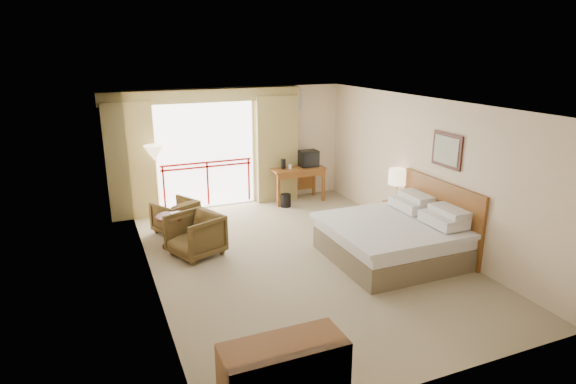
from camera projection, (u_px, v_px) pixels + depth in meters
name	position (u px, v px, depth m)	size (l,w,h in m)	color
floor	(301.00, 258.00, 8.44)	(7.00, 7.00, 0.00)	gray
ceiling	(302.00, 103.00, 7.66)	(7.00, 7.00, 0.00)	white
wall_back	(240.00, 146.00, 11.14)	(5.00, 5.00, 0.00)	beige
wall_front	(441.00, 270.00, 4.96)	(5.00, 5.00, 0.00)	beige
wall_left	(148.00, 202.00, 7.13)	(7.00, 7.00, 0.00)	beige
wall_right	(424.00, 170.00, 8.97)	(7.00, 7.00, 0.00)	beige
balcony_door	(206.00, 156.00, 10.87)	(2.40, 2.40, 0.00)	white
balcony_railing	(207.00, 173.00, 10.96)	(2.09, 0.03, 1.02)	#A6120E
curtain_left	(131.00, 161.00, 10.13)	(1.00, 0.26, 2.50)	#95834A
curtain_right	(276.00, 149.00, 11.35)	(1.00, 0.26, 2.50)	#95834A
valance	(204.00, 96.00, 10.39)	(4.40, 0.22, 0.28)	#95834A
hvac_vent	(292.00, 101.00, 11.30)	(0.50, 0.04, 0.50)	silver
bed	(394.00, 238.00, 8.35)	(2.13, 2.06, 0.97)	brown
headboard	(440.00, 216.00, 8.63)	(0.06, 2.10, 1.30)	brown
framed_art	(447.00, 150.00, 8.29)	(0.04, 0.72, 0.60)	black
nightstand	(397.00, 216.00, 9.72)	(0.40, 0.48, 0.58)	brown
table_lamp	(398.00, 177.00, 9.53)	(0.37, 0.37, 0.65)	tan
phone	(400.00, 203.00, 9.47)	(0.18, 0.14, 0.08)	black
desk	(296.00, 174.00, 11.48)	(1.26, 0.61, 0.83)	brown
tv	(309.00, 159.00, 11.43)	(0.43, 0.34, 0.39)	black
coffee_maker	(283.00, 164.00, 11.22)	(0.11, 0.11, 0.23)	black
cup	(290.00, 167.00, 11.25)	(0.08, 0.08, 0.11)	white
wastebasket	(286.00, 200.00, 11.14)	(0.24, 0.24, 0.30)	black
armchair_far	(177.00, 232.00, 9.63)	(0.72, 0.74, 0.67)	#413017
armchair_near	(197.00, 255.00, 8.59)	(0.81, 0.83, 0.76)	#413017
side_table	(172.00, 225.00, 8.82)	(0.56, 0.56, 0.61)	black
book	(171.00, 215.00, 8.77)	(0.18, 0.24, 0.02)	white
floor_lamp	(154.00, 156.00, 9.91)	(0.41, 0.41, 1.63)	tan
dresser	(284.00, 380.00, 4.74)	(1.24, 0.53, 0.82)	brown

